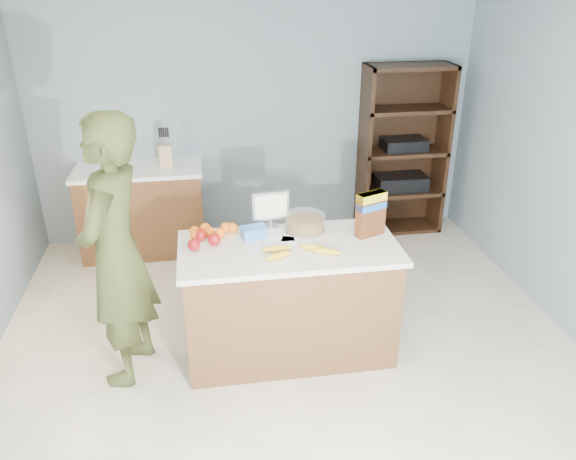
{
  "coord_description": "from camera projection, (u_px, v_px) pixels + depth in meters",
  "views": [
    {
      "loc": [
        -0.56,
        -3.19,
        2.7
      ],
      "look_at": [
        0.0,
        0.35,
        1.0
      ],
      "focal_mm": 35.0,
      "sensor_mm": 36.0,
      "label": 1
    }
  ],
  "objects": [
    {
      "name": "blue_carton",
      "position": [
        254.0,
        232.0,
        4.08
      ],
      "size": [
        0.2,
        0.15,
        0.08
      ],
      "primitive_type": "cube",
      "rotation": [
        0.0,
        0.0,
        0.2
      ],
      "color": "blue",
      "rests_on": "counter_peninsula"
    },
    {
      "name": "shelving_unit",
      "position": [
        401.0,
        153.0,
        6.03
      ],
      "size": [
        0.9,
        0.4,
        1.8
      ],
      "color": "black",
      "rests_on": "ground"
    },
    {
      "name": "floor",
      "position": [
        295.0,
        374.0,
        4.08
      ],
      "size": [
        4.5,
        5.0,
        0.02
      ],
      "primitive_type": "cube",
      "color": "beige",
      "rests_on": "ground"
    },
    {
      "name": "salad_bowl",
      "position": [
        305.0,
        224.0,
        4.17
      ],
      "size": [
        0.3,
        0.3,
        0.13
      ],
      "color": "#267219",
      "rests_on": "counter_peninsula"
    },
    {
      "name": "counter_peninsula",
      "position": [
        289.0,
        304.0,
        4.17
      ],
      "size": [
        1.56,
        0.76,
        0.9
      ],
      "color": "brown",
      "rests_on": "ground"
    },
    {
      "name": "person",
      "position": [
        116.0,
        254.0,
        3.73
      ],
      "size": [
        0.62,
        0.79,
        1.92
      ],
      "primitive_type": "imported",
      "rotation": [
        0.0,
        0.0,
        -1.83
      ],
      "color": "#373E1A",
      "rests_on": "ground"
    },
    {
      "name": "envelopes",
      "position": [
        288.0,
        239.0,
        4.06
      ],
      "size": [
        0.35,
        0.19,
        0.0
      ],
      "color": "white",
      "rests_on": "counter_peninsula"
    },
    {
      "name": "apples",
      "position": [
        203.0,
        240.0,
        3.95
      ],
      "size": [
        0.23,
        0.23,
        0.09
      ],
      "color": "maroon",
      "rests_on": "counter_peninsula"
    },
    {
      "name": "cereal_box",
      "position": [
        371.0,
        211.0,
        4.04
      ],
      "size": [
        0.24,
        0.16,
        0.33
      ],
      "color": "#592B14",
      "rests_on": "counter_peninsula"
    },
    {
      "name": "oranges",
      "position": [
        212.0,
        231.0,
        4.1
      ],
      "size": [
        0.35,
        0.19,
        0.08
      ],
      "color": "#FF6510",
      "rests_on": "counter_peninsula"
    },
    {
      "name": "knife_block",
      "position": [
        166.0,
        155.0,
        5.47
      ],
      "size": [
        0.12,
        0.1,
        0.31
      ],
      "color": "tan",
      "rests_on": "back_cabinet"
    },
    {
      "name": "tv",
      "position": [
        271.0,
        207.0,
        4.19
      ],
      "size": [
        0.28,
        0.12,
        0.28
      ],
      "color": "silver",
      "rests_on": "counter_peninsula"
    },
    {
      "name": "back_cabinet",
      "position": [
        143.0,
        210.0,
        5.68
      ],
      "size": [
        1.24,
        0.62,
        0.9
      ],
      "color": "brown",
      "rests_on": "ground"
    },
    {
      "name": "bananas",
      "position": [
        298.0,
        251.0,
        3.85
      ],
      "size": [
        0.55,
        0.22,
        0.05
      ],
      "color": "yellow",
      "rests_on": "counter_peninsula"
    },
    {
      "name": "walls",
      "position": [
        297.0,
        157.0,
        3.38
      ],
      "size": [
        4.52,
        5.02,
        2.51
      ],
      "color": "gray",
      "rests_on": "ground"
    }
  ]
}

